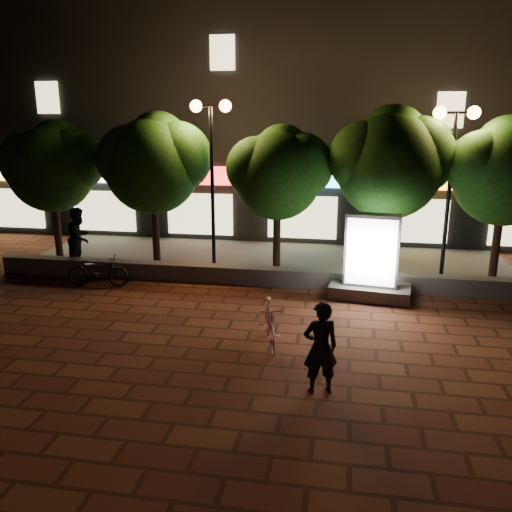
% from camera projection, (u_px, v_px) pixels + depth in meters
% --- Properties ---
extents(ground, '(80.00, 80.00, 0.00)m').
position_uv_depth(ground, '(222.00, 339.00, 11.43)').
color(ground, brown).
rests_on(ground, ground).
extents(retaining_wall, '(16.00, 0.45, 0.50)m').
position_uv_depth(retaining_wall, '(253.00, 275.00, 15.17)').
color(retaining_wall, '#62605B').
rests_on(retaining_wall, ground).
extents(sidewalk, '(16.00, 5.00, 0.08)m').
position_uv_depth(sidewalk, '(266.00, 260.00, 17.60)').
color(sidewalk, '#62605B').
rests_on(sidewalk, ground).
extents(building_block, '(28.00, 8.12, 11.30)m').
position_uv_depth(building_block, '(289.00, 112.00, 22.49)').
color(building_block, black).
rests_on(building_block, ground).
extents(tree_far_left, '(3.36, 2.80, 4.63)m').
position_uv_depth(tree_far_left, '(53.00, 163.00, 16.91)').
color(tree_far_left, black).
rests_on(tree_far_left, sidewalk).
extents(tree_left, '(3.60, 3.00, 4.89)m').
position_uv_depth(tree_left, '(154.00, 160.00, 16.30)').
color(tree_left, black).
rests_on(tree_left, sidewalk).
extents(tree_mid, '(3.24, 2.70, 4.50)m').
position_uv_depth(tree_mid, '(279.00, 170.00, 15.70)').
color(tree_mid, black).
rests_on(tree_mid, sidewalk).
extents(tree_right, '(3.72, 3.10, 5.07)m').
position_uv_depth(tree_right, '(392.00, 159.00, 15.07)').
color(tree_right, black).
rests_on(tree_right, sidewalk).
extents(tree_far_right, '(3.48, 2.90, 4.76)m').
position_uv_depth(tree_far_right, '(507.00, 168.00, 14.59)').
color(tree_far_right, black).
rests_on(tree_far_right, sidewalk).
extents(street_lamp_left, '(1.26, 0.36, 5.18)m').
position_uv_depth(street_lamp_left, '(211.00, 142.00, 15.58)').
color(street_lamp_left, black).
rests_on(street_lamp_left, sidewalk).
extents(street_lamp_right, '(1.26, 0.36, 4.98)m').
position_uv_depth(street_lamp_right, '(453.00, 149.00, 14.46)').
color(street_lamp_right, black).
rests_on(street_lamp_right, sidewalk).
extents(ad_kiosk, '(2.26, 1.35, 2.31)m').
position_uv_depth(ad_kiosk, '(371.00, 265.00, 13.80)').
color(ad_kiosk, '#62605B').
rests_on(ad_kiosk, ground).
extents(scooter_pink, '(0.87, 1.72, 0.99)m').
position_uv_depth(scooter_pink, '(270.00, 324.00, 10.97)').
color(scooter_pink, pink).
rests_on(scooter_pink, ground).
extents(rider, '(0.72, 0.58, 1.71)m').
position_uv_depth(rider, '(320.00, 348.00, 9.00)').
color(rider, black).
rests_on(rider, ground).
extents(scooter_parked, '(1.84, 0.85, 0.93)m').
position_uv_depth(scooter_parked, '(98.00, 271.00, 14.88)').
color(scooter_parked, black).
rests_on(scooter_parked, ground).
extents(pedestrian, '(0.77, 0.97, 1.95)m').
position_uv_depth(pedestrian, '(80.00, 238.00, 16.37)').
color(pedestrian, black).
rests_on(pedestrian, sidewalk).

